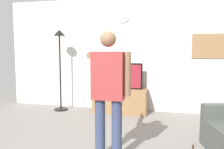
% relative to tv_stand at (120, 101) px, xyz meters
% --- Properties ---
extents(back_wall, '(6.40, 0.10, 2.70)m').
position_rel_tv_stand_xyz_m(back_wall, '(0.21, 0.35, 1.07)').
color(back_wall, silver).
rests_on(back_wall, ground_plane).
extents(tv_stand, '(1.25, 0.51, 0.56)m').
position_rel_tv_stand_xyz_m(tv_stand, '(0.00, 0.00, 0.00)').
color(tv_stand, '#997047').
rests_on(tv_stand, ground_plane).
extents(television, '(1.01, 0.07, 0.60)m').
position_rel_tv_stand_xyz_m(television, '(-0.00, 0.05, 0.58)').
color(television, black).
rests_on(television, tv_stand).
extents(wall_clock, '(0.31, 0.03, 0.31)m').
position_rel_tv_stand_xyz_m(wall_clock, '(0.00, 0.29, 1.98)').
color(wall_clock, white).
extents(framed_picture, '(0.72, 0.04, 0.54)m').
position_rel_tv_stand_xyz_m(framed_picture, '(1.94, 0.30, 1.27)').
color(framed_picture, '#997047').
extents(floor_lamp, '(0.32, 0.32, 1.94)m').
position_rel_tv_stand_xyz_m(floor_lamp, '(-1.45, -0.13, 1.11)').
color(floor_lamp, black).
rests_on(floor_lamp, ground_plane).
extents(person_standing_nearer_lamp, '(0.61, 0.78, 1.73)m').
position_rel_tv_stand_xyz_m(person_standing_nearer_lamp, '(0.35, -2.39, 0.71)').
color(person_standing_nearer_lamp, '#384266').
rests_on(person_standing_nearer_lamp, ground_plane).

